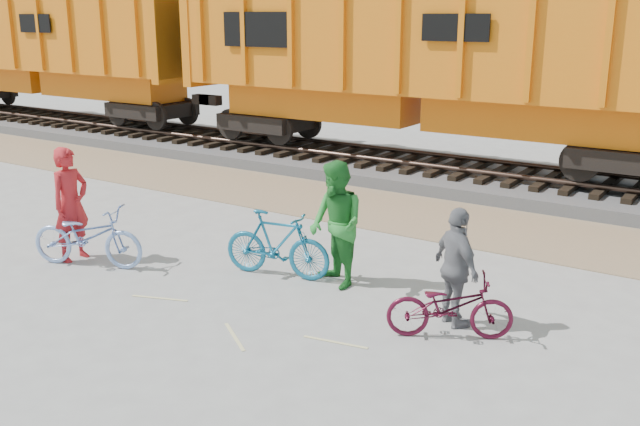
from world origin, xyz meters
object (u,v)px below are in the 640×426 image
(bicycle_blue, at_px, (88,236))
(person_man, at_px, (336,225))
(hopper_car_left, at_px, (51,46))
(bicycle_teal, at_px, (277,244))
(bicycle_maroon, at_px, (450,307))
(person_woman, at_px, (456,268))
(hopper_car_center, at_px, (427,60))
(person_solo, at_px, (71,204))

(bicycle_blue, height_order, person_man, person_man)
(hopper_car_left, distance_m, bicycle_blue, 16.50)
(person_man, bearing_deg, bicycle_teal, -137.91)
(bicycle_maroon, bearing_deg, person_man, 42.13)
(bicycle_blue, bearing_deg, bicycle_maroon, -103.57)
(hopper_car_left, distance_m, person_woman, 21.22)
(hopper_car_left, xyz_separation_m, hopper_car_center, (15.00, 0.00, 0.00))
(hopper_car_center, relative_size, person_woman, 8.40)
(hopper_car_center, bearing_deg, person_woman, -61.69)
(hopper_car_left, distance_m, bicycle_maroon, 21.51)
(hopper_car_left, distance_m, person_solo, 15.97)
(bicycle_blue, height_order, bicycle_maroon, bicycle_blue)
(hopper_car_center, relative_size, person_man, 7.08)
(bicycle_teal, relative_size, person_solo, 0.92)
(bicycle_teal, relative_size, bicycle_maroon, 1.11)
(bicycle_teal, xyz_separation_m, person_man, (1.00, 0.20, 0.44))
(hopper_car_left, bearing_deg, hopper_car_center, 0.00)
(hopper_car_center, bearing_deg, bicycle_maroon, -62.29)
(bicycle_teal, bearing_deg, person_solo, 98.24)
(bicycle_maroon, distance_m, person_solo, 6.77)
(hopper_car_center, xyz_separation_m, person_man, (2.28, -7.86, -2.02))
(hopper_car_center, distance_m, person_woman, 9.60)
(hopper_car_center, bearing_deg, person_solo, -103.18)
(hopper_car_left, relative_size, bicycle_maroon, 8.50)
(hopper_car_left, distance_m, hopper_car_center, 15.00)
(bicycle_teal, xyz_separation_m, person_woman, (3.15, -0.18, 0.29))
(hopper_car_center, relative_size, bicycle_maroon, 8.50)
(bicycle_maroon, height_order, person_solo, person_solo)
(hopper_car_left, height_order, bicycle_maroon, hopper_car_left)
(hopper_car_center, relative_size, bicycle_teal, 7.68)
(person_woman, bearing_deg, hopper_car_center, -26.02)
(hopper_car_center, xyz_separation_m, person_woman, (4.43, -8.23, -2.17))
(person_man, bearing_deg, person_solo, -131.12)
(bicycle_maroon, height_order, person_woman, person_woman)
(hopper_car_center, height_order, person_woman, hopper_car_center)
(bicycle_teal, distance_m, person_woman, 3.17)
(bicycle_teal, distance_m, person_solo, 3.71)
(bicycle_blue, distance_m, bicycle_maroon, 6.27)
(person_woman, bearing_deg, person_solo, 44.95)
(person_man, bearing_deg, bicycle_maroon, 11.74)
(bicycle_blue, bearing_deg, bicycle_teal, -86.09)
(person_woman, bearing_deg, person_man, 25.72)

